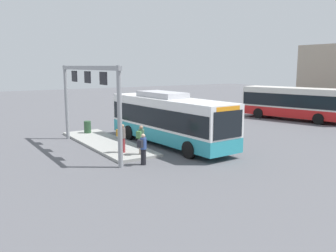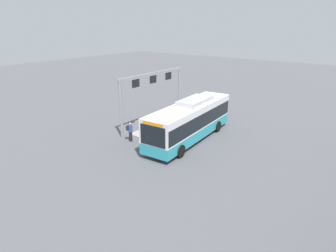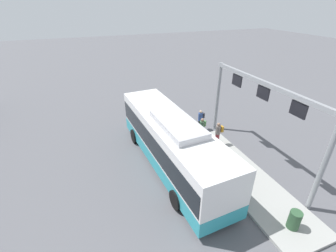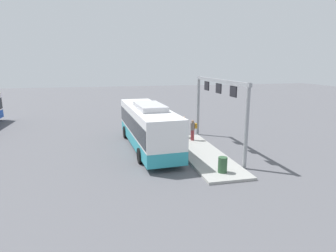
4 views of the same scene
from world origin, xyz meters
The scene contains 8 objects.
ground_plane centered at (0.00, 0.00, 0.00)m, with size 120.00×120.00×0.00m, color #56565B.
platform_curb centered at (-2.46, -3.43, 0.08)m, with size 10.00×2.80×0.16m, color #9E9E99.
bus_main centered at (-0.01, 0.00, 1.81)m, with size 10.82×3.17×3.46m.
person_boarding centered at (1.87, -3.11, 1.05)m, with size 0.53×0.61×1.67m.
person_waiting_near centered at (3.38, -3.81, 0.89)m, with size 0.48×0.60×1.67m.
person_waiting_mid centered at (0.85, -3.80, 1.05)m, with size 0.36×0.54×1.67m.
platform_sign_gantry centered at (-1.22, -5.01, 3.75)m, with size 9.17×0.24×5.20m.
trash_bin centered at (-6.25, -3.30, 0.61)m, with size 0.52×0.52×0.90m, color #2D5133.
Camera 4 is at (-20.67, 3.22, 6.28)m, focal length 30.71 mm.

